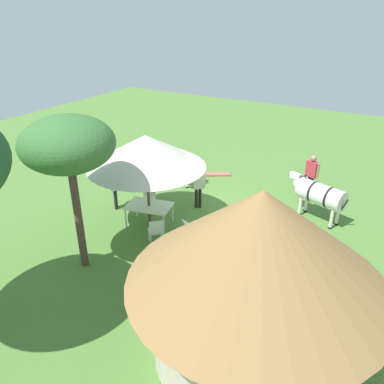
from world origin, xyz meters
name	(u,v)px	position (x,y,z in m)	size (l,w,h in m)	color
ground_plane	(214,214)	(0.00, 0.00, 0.00)	(36.00, 36.00, 0.00)	#4E7934
thatched_hut	(257,269)	(-3.45, 5.05, 2.13)	(5.19, 5.19, 3.85)	beige
shade_umbrella	(146,151)	(1.56, 1.77, 2.67)	(3.82, 3.82, 3.19)	brown
patio_dining_table	(149,207)	(1.56, 1.77, 0.67)	(1.68, 1.29, 0.74)	white
patio_chair_near_hut	(149,194)	(2.30, 0.72, 0.52)	(0.60, 0.60, 0.90)	silver
patio_chair_west_end	(156,230)	(0.65, 2.68, 0.52)	(0.61, 0.61, 0.90)	silver
guest_beside_umbrella	(114,185)	(3.34, 1.42, 0.96)	(0.42, 0.48, 1.60)	black
guest_behind_table	(198,184)	(0.73, -0.16, 0.95)	(0.44, 0.45, 1.58)	black
standing_watcher	(312,172)	(-2.62, -3.13, 1.04)	(0.57, 0.39, 1.73)	black
striped_lounge_chair	(196,232)	(-0.28, 1.79, 0.26)	(0.92, 0.93, 0.67)	teal
zebra_nearest_camera	(175,161)	(2.59, -1.54, 1.01)	(2.12, 0.83, 1.55)	silver
zebra_by_umbrella	(320,194)	(-3.32, -1.45, 0.98)	(2.21, 1.20, 1.51)	silver
acacia_tree_right_background	(68,145)	(1.87, 4.57, 3.63)	(2.41, 2.41, 4.39)	#4C3731
brick_patio_kerb	(199,174)	(2.17, -2.84, 0.04)	(2.80, 0.36, 0.08)	#A15D51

